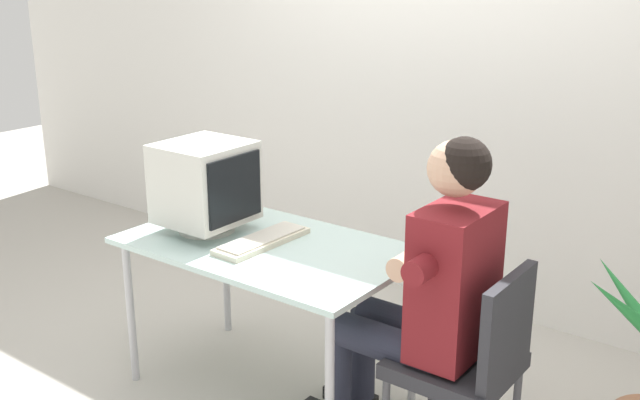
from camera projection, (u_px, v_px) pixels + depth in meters
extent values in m
plane|color=#B2ADA3|center=(271.00, 389.00, 3.45)|extent=(12.00, 12.00, 0.00)
cube|color=silver|center=(485.00, 36.00, 3.89)|extent=(8.00, 0.10, 3.00)
cylinder|color=#B7B7BC|center=(131.00, 312.00, 3.42)|extent=(0.04, 0.04, 0.69)
cylinder|color=#B7B7BC|center=(329.00, 393.00, 2.78)|extent=(0.04, 0.04, 0.69)
cylinder|color=#B7B7BC|center=(226.00, 270.00, 3.90)|extent=(0.04, 0.04, 0.69)
cylinder|color=#B7B7BC|center=(414.00, 330.00, 3.26)|extent=(0.04, 0.04, 0.69)
cube|color=silver|center=(267.00, 246.00, 3.23)|extent=(1.24, 0.74, 0.02)
cylinder|color=silver|center=(207.00, 228.00, 3.39)|extent=(0.25, 0.25, 0.02)
cylinder|color=silver|center=(207.00, 223.00, 3.38)|extent=(0.06, 0.06, 0.03)
cube|color=silver|center=(205.00, 182.00, 3.32)|extent=(0.35, 0.37, 0.35)
cube|color=black|center=(235.00, 189.00, 3.22)|extent=(0.01, 0.31, 0.29)
cube|color=beige|center=(262.00, 241.00, 3.22)|extent=(0.17, 0.47, 0.02)
cube|color=beige|center=(262.00, 238.00, 3.22)|extent=(0.14, 0.43, 0.01)
cylinder|color=#4C4C51|center=(432.00, 381.00, 3.15)|extent=(0.03, 0.03, 0.38)
cube|color=#2D2D33|center=(455.00, 365.00, 2.84)|extent=(0.43, 0.43, 0.06)
cube|color=#2D2D33|center=(507.00, 327.00, 2.66)|extent=(0.04, 0.39, 0.38)
cube|color=maroon|center=(455.00, 282.00, 2.75)|extent=(0.22, 0.36, 0.57)
sphere|color=tan|center=(456.00, 168.00, 2.63)|extent=(0.20, 0.20, 0.20)
sphere|color=black|center=(464.00, 164.00, 2.61)|extent=(0.19, 0.19, 0.19)
cylinder|color=#262838|center=(387.00, 344.00, 2.89)|extent=(0.45, 0.14, 0.14)
cylinder|color=#262838|center=(410.00, 326.00, 3.03)|extent=(0.45, 0.14, 0.14)
cylinder|color=#262838|center=(338.00, 378.00, 3.09)|extent=(0.11, 0.11, 0.46)
cylinder|color=#262838|center=(362.00, 360.00, 3.23)|extent=(0.11, 0.11, 0.46)
cube|color=black|center=(350.00, 397.00, 3.33)|extent=(0.24, 0.09, 0.06)
cylinder|color=maroon|center=(422.00, 268.00, 2.56)|extent=(0.09, 0.14, 0.09)
cylinder|color=maroon|center=(477.00, 234.00, 2.88)|extent=(0.09, 0.14, 0.09)
cylinder|color=tan|center=(422.00, 256.00, 2.81)|extent=(0.09, 0.36, 0.09)
cone|color=#28823B|center=(633.00, 304.00, 2.76)|extent=(0.41, 0.29, 0.30)
cone|color=#28823B|center=(632.00, 316.00, 2.60)|extent=(0.32, 0.32, 0.38)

